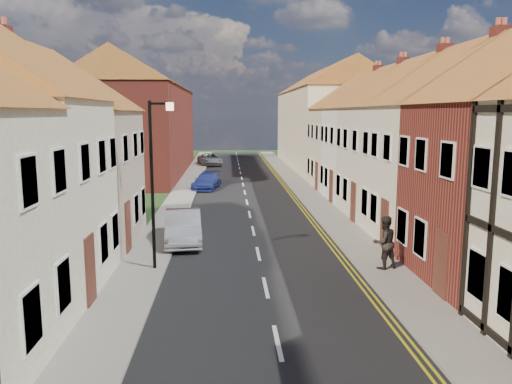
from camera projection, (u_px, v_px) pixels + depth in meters
road at (250, 215)px, 28.25m from camera, size 7.00×90.00×0.02m
pavement_left at (171, 215)px, 28.00m from camera, size 1.80×90.00×0.12m
pavement_right at (326, 213)px, 28.49m from camera, size 1.80×90.00×0.12m
cottage_r_cream_mid at (469, 141)px, 21.66m from camera, size 8.30×5.20×9.00m
cottage_r_pink at (422, 136)px, 26.99m from camera, size 8.30×6.00×9.00m
cottage_r_white_far at (390, 132)px, 32.31m from camera, size 8.30×5.20×9.00m
cottage_r_cream_far at (367, 130)px, 37.64m from camera, size 8.30×6.00×9.00m
cottage_l_pink at (35, 145)px, 20.99m from camera, size 8.30×6.30×8.80m
block_right_far at (327, 117)px, 52.60m from camera, size 8.30×24.20×10.50m
block_left_far at (141, 118)px, 46.63m from camera, size 8.30×24.20×10.50m
lamppost at (154, 175)px, 17.63m from camera, size 0.88×0.15×6.00m
car_mid at (183, 227)px, 22.00m from camera, size 1.91×4.48×1.44m
car_far at (207, 181)px, 37.75m from camera, size 2.36×4.34×1.19m
car_distant at (210, 159)px, 54.86m from camera, size 3.12×5.10×1.32m
pedestrian_right_b at (384, 242)px, 17.97m from camera, size 1.12×1.00×1.93m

